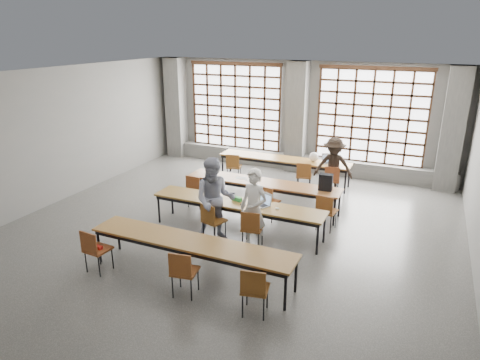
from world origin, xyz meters
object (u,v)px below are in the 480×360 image
object	(u,v)px
student_female	(215,200)
plastic_bag	(314,157)
student_back	(333,167)
chair_front_left	(212,218)
chair_mid_left	(195,188)
backpack	(326,182)
chair_back_left	(233,165)
mouse	(277,208)
chair_near_left	(94,247)
chair_front_right	(252,226)
phone	(243,205)
desk_row_a	(284,161)
laptop_back	(328,161)
desk_row_d	(191,244)
chair_near_mid	(183,269)
chair_mid_right	(326,209)
chair_near_right	(254,287)
chair_back_mid	(304,174)
chair_mid_centre	(268,199)
red_pouch	(98,247)
chair_back_right	(332,178)
green_box	(237,199)
desk_row_c	(237,205)
student_male	(254,209)
desk_row_b	(262,184)
laptop_front	(263,202)

from	to	relation	value
student_female	plastic_bag	world-z (taller)	student_female
student_back	chair_front_left	bearing A→B (deg)	-122.22
chair_mid_left	backpack	size ratio (longest dim) A/B	2.20
chair_back_left	mouse	size ratio (longest dim) A/B	8.98
chair_near_left	backpack	distance (m)	5.41
chair_front_right	phone	world-z (taller)	chair_front_right
desk_row_a	laptop_back	size ratio (longest dim) A/B	8.75
desk_row_d	student_female	size ratio (longest dim) A/B	2.16
chair_near_mid	backpack	distance (m)	4.49
chair_mid_right	student_female	xyz separation A→B (m)	(-2.10, -1.40, 0.39)
chair_near_left	chair_near_mid	world-z (taller)	same
desk_row_a	chair_mid_right	size ratio (longest dim) A/B	4.55
chair_front_right	chair_near_right	bearing A→B (deg)	-66.23
mouse	backpack	size ratio (longest dim) A/B	0.24
chair_back_mid	chair_mid_right	bearing A→B (deg)	-62.69
chair_mid_left	plastic_bag	distance (m)	3.74
chair_mid_centre	plastic_bag	distance (m)	2.95
chair_mid_centre	chair_near_right	world-z (taller)	same
chair_near_left	chair_near_mid	xyz separation A→B (m)	(1.92, 0.00, 0.00)
plastic_bag	chair_front_right	bearing A→B (deg)	-91.50
plastic_bag	red_pouch	size ratio (longest dim) A/B	1.43
desk_row_a	chair_front_left	distance (m)	4.39
desk_row_d	student_female	world-z (taller)	student_female
chair_back_right	phone	distance (m)	3.48
desk_row_d	student_female	bearing A→B (deg)	100.85
chair_back_right	phone	xyz separation A→B (m)	(-1.26, -3.23, 0.20)
plastic_bag	chair_near_mid	bearing A→B (deg)	-94.56
laptop_back	phone	xyz separation A→B (m)	(-0.97, -3.97, -0.05)
student_female	student_back	world-z (taller)	student_female
chair_front_left	laptop_back	size ratio (longest dim) A/B	1.93
chair_back_right	desk_row_d	bearing A→B (deg)	-105.55
chair_back_right	red_pouch	world-z (taller)	chair_back_right
chair_near_mid	backpack	bearing A→B (deg)	71.81
chair_front_right	laptop_back	xyz separation A→B (m)	(0.54, 4.50, 0.25)
chair_back_mid	student_back	size ratio (longest dim) A/B	0.54
chair_near_left	green_box	bearing A→B (deg)	58.97
desk_row_c	phone	xyz separation A→B (m)	(0.18, -0.10, 0.07)
mouse	phone	xyz separation A→B (m)	(-0.77, -0.08, -0.01)
student_male	green_box	xyz separation A→B (m)	(-0.65, 0.58, -0.09)
chair_back_left	backpack	world-z (taller)	backpack
desk_row_b	mouse	world-z (taller)	mouse
chair_back_mid	backpack	xyz separation A→B (m)	(0.97, -1.56, 0.39)
desk_row_b	desk_row_c	xyz separation A→B (m)	(-0.01, -1.53, 0.00)
chair_near_right	laptop_front	distance (m)	2.94
chair_mid_left	chair_front_left	bearing A→B (deg)	-50.07
chair_near_left	desk_row_d	bearing A→B (deg)	20.24
desk_row_d	backpack	bearing A→B (deg)	66.05
chair_front_right	chair_near_right	distance (m)	2.24
chair_near_right	student_female	xyz separation A→B (m)	(-1.81, 2.18, 0.39)
student_female	laptop_front	bearing A→B (deg)	11.41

